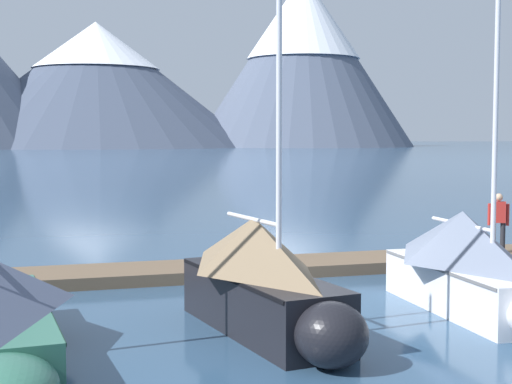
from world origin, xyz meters
TOP-DOWN VIEW (x-y plane):
  - ground_plane at (0.00, 0.00)m, footprint 700.00×700.00m
  - mountain_central_massif at (-1.06, 217.02)m, footprint 93.99×93.99m
  - mountain_shoulder_ridge at (60.04, 208.90)m, footprint 66.47×66.47m
  - dock at (0.00, 4.00)m, footprint 29.21×4.00m
  - sailboat_mid_dock_port at (-1.64, -2.02)m, footprint 2.52×5.51m
  - sailboat_mid_dock_starboard at (2.94, -1.43)m, footprint 2.00×6.12m
  - person_on_dock at (6.63, 4.08)m, footprint 0.55×0.36m

SIDE VIEW (x-z plane):
  - ground_plane at x=0.00m, z-range 0.00..0.00m
  - dock at x=0.00m, z-range 0.00..0.30m
  - sailboat_mid_dock_starboard at x=2.94m, z-range -2.41..4.29m
  - sailboat_mid_dock_port at x=-1.64m, z-range -2.82..4.83m
  - person_on_dock at x=6.63m, z-range 0.42..2.11m
  - mountain_central_massif at x=-1.06m, z-range 0.62..37.27m
  - mountain_shoulder_ridge at x=60.04m, z-range 1.48..52.92m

